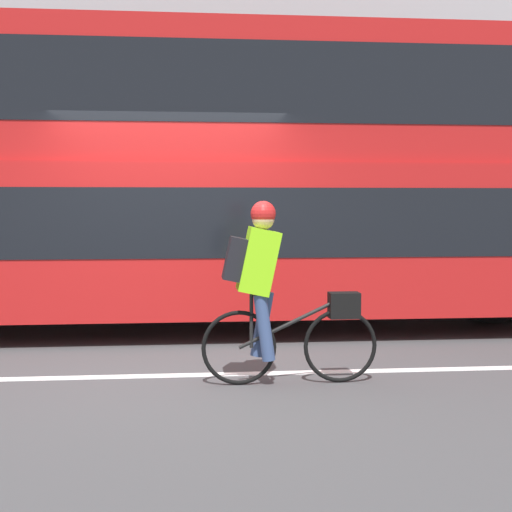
% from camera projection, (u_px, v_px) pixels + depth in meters
% --- Properties ---
extents(ground_plane, '(80.00, 80.00, 0.00)m').
position_uv_depth(ground_plane, '(168.00, 372.00, 6.51)').
color(ground_plane, '#424244').
extents(road_center_line, '(50.00, 0.14, 0.01)m').
position_uv_depth(road_center_line, '(168.00, 375.00, 6.36)').
color(road_center_line, silver).
rests_on(road_center_line, ground_plane).
extents(sidewalk_curb, '(60.00, 2.42, 0.12)m').
position_uv_depth(sidewalk_curb, '(177.00, 288.00, 12.59)').
color(sidewalk_curb, gray).
rests_on(sidewalk_curb, ground_plane).
extents(building_facade, '(60.00, 0.30, 9.50)m').
position_uv_depth(building_facade, '(176.00, 36.00, 13.60)').
color(building_facade, '#9E9EA3').
rests_on(building_facade, ground_plane).
extents(bus, '(11.31, 2.61, 3.53)m').
position_uv_depth(bus, '(219.00, 170.00, 8.81)').
color(bus, black).
rests_on(bus, ground_plane).
extents(cyclist_on_bike, '(1.51, 0.32, 1.56)m').
position_uv_depth(cyclist_on_bike, '(271.00, 286.00, 6.01)').
color(cyclist_on_bike, black).
rests_on(cyclist_on_bike, ground_plane).
extents(street_sign_post, '(0.36, 0.09, 2.34)m').
position_uv_depth(street_sign_post, '(394.00, 210.00, 12.74)').
color(street_sign_post, '#59595B').
rests_on(street_sign_post, sidewalk_curb).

